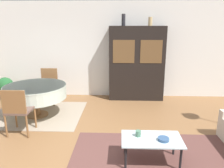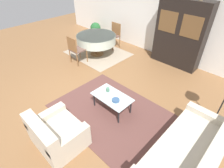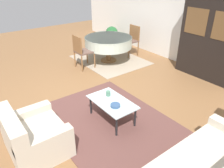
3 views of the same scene
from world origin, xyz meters
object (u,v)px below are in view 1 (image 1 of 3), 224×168
(dining_table, at_px, (36,92))
(coffee_table, at_px, (152,141))
(cup, at_px, (138,133))
(potted_plant, at_px, (5,87))
(bowl, at_px, (163,139))
(vase_tall, at_px, (123,20))
(vase_short, at_px, (150,21))
(display_cabinet, at_px, (136,63))
(dining_chair_near, at_px, (18,109))
(dining_chair_far, at_px, (48,83))

(dining_table, bearing_deg, coffee_table, -35.03)
(cup, height_order, potted_plant, potted_plant)
(bowl, relative_size, potted_plant, 0.26)
(vase_tall, bearing_deg, cup, -85.86)
(dining_table, height_order, vase_short, vase_short)
(display_cabinet, distance_m, potted_plant, 3.75)
(bowl, bearing_deg, display_cabinet, 93.74)
(cup, distance_m, vase_short, 3.48)
(dining_chair_near, bearing_deg, display_cabinet, 43.69)
(vase_tall, height_order, potted_plant, vase_tall)
(dining_table, xyz_separation_m, vase_tall, (2.00, 1.36, 1.60))
(bowl, height_order, vase_short, vase_short)
(display_cabinet, bearing_deg, potted_plant, -176.14)
(cup, xyz_separation_m, vase_short, (0.49, 2.99, 1.70))
(bowl, relative_size, vase_short, 0.75)
(coffee_table, relative_size, dining_chair_near, 0.99)
(dining_chair_near, bearing_deg, vase_short, 39.98)
(dining_chair_far, distance_m, vase_short, 3.18)
(coffee_table, relative_size, vase_tall, 3.00)
(display_cabinet, distance_m, vase_tall, 1.23)
(dining_table, distance_m, bowl, 3.12)
(display_cabinet, bearing_deg, dining_table, -150.21)
(dining_chair_far, height_order, vase_short, vase_short)
(vase_tall, xyz_separation_m, potted_plant, (-3.31, -0.25, -1.81))
(dining_chair_near, distance_m, vase_tall, 3.45)
(cup, bearing_deg, coffee_table, -17.67)
(dining_chair_far, bearing_deg, cup, 131.10)
(dining_chair_near, height_order, bowl, dining_chair_near)
(coffee_table, xyz_separation_m, dining_chair_far, (-2.41, 2.60, 0.18))
(vase_short, bearing_deg, cup, -99.38)
(vase_short, distance_m, potted_plant, 4.40)
(vase_tall, distance_m, vase_short, 0.71)
(dining_table, distance_m, vase_short, 3.41)
(coffee_table, height_order, display_cabinet, display_cabinet)
(dining_chair_far, xyz_separation_m, cup, (2.21, -2.54, -0.09))
(dining_chair_far, distance_m, vase_tall, 2.63)
(vase_tall, bearing_deg, vase_short, 0.00)
(dining_chair_far, bearing_deg, coffee_table, 132.86)
(coffee_table, distance_m, potted_plant, 4.66)
(dining_table, xyz_separation_m, dining_chair_near, (0.00, -0.91, -0.05))
(bowl, height_order, vase_tall, vase_tall)
(coffee_table, height_order, vase_tall, vase_tall)
(dining_chair_near, distance_m, cup, 2.33)
(dining_chair_far, xyz_separation_m, potted_plant, (-1.31, 0.20, -0.16))
(cup, relative_size, potted_plant, 0.15)
(coffee_table, height_order, cup, cup)
(display_cabinet, bearing_deg, bowl, -86.26)
(coffee_table, distance_m, dining_chair_near, 2.54)
(dining_chair_near, xyz_separation_m, vase_short, (2.71, 2.27, 1.61))
(vase_tall, xyz_separation_m, vase_short, (0.71, 0.00, -0.04))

